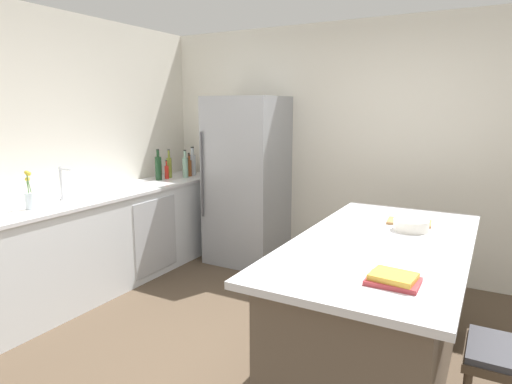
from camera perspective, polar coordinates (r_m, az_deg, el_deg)
The scene contains 19 objects.
ground_plane at distance 3.11m, azimuth 1.88°, elevation -22.77°, with size 7.20×7.20×0.00m, color #4C3D2D.
wall_rear at distance 4.72m, azimuth 14.61°, elevation 5.41°, with size 6.00×0.10×2.60m, color silver.
wall_left at distance 4.32m, azimuth -28.39°, elevation 3.96°, with size 0.10×6.00×2.60m, color silver.
counter_run_left at distance 4.52m, azimuth -19.15°, elevation -5.93°, with size 0.64×3.15×0.92m.
kitchen_island at distance 3.00m, azimuth 15.68°, elevation -14.39°, with size 1.01×2.04×0.91m.
refrigerator at distance 4.88m, azimuth -1.18°, elevation 1.47°, with size 0.78×0.73×1.85m.
bar_stool at distance 2.40m, azimuth 29.90°, elevation -19.98°, with size 0.36×0.36×0.67m.
sink_faucet at distance 4.18m, azimuth -23.97°, elevation 1.10°, with size 0.15×0.05×0.30m.
flower_vase at distance 3.94m, azimuth -27.45°, elevation -0.57°, with size 0.07×0.07×0.32m.
syrup_bottle at distance 5.50m, azimuth -8.73°, elevation 3.47°, with size 0.06×0.06×0.25m.
soda_bottle at distance 5.33m, azimuth -8.26°, elevation 3.65°, with size 0.07×0.07×0.34m.
vinegar_bottle at distance 5.26m, azimuth -8.66°, elevation 3.18°, with size 0.05×0.05×0.26m.
gin_bottle at distance 5.18m, azimuth -9.21°, elevation 3.30°, with size 0.07×0.07×0.32m.
olive_oil_bottle at distance 5.19m, azimuth -11.26°, elevation 3.24°, with size 0.06×0.06×0.33m.
hot_sauce_bottle at distance 5.12m, azimuth -11.58°, elevation 2.60°, with size 0.05×0.05×0.22m.
wine_bottle at distance 5.06m, azimuth -12.63°, elevation 3.15°, with size 0.07×0.07×0.35m.
cookbook_stack at distance 2.19m, azimuth 17.47°, elevation -10.79°, with size 0.24×0.19×0.05m.
mixing_bowl at distance 3.13m, azimuth 19.57°, elevation -4.09°, with size 0.23×0.23×0.08m.
cutting_board at distance 3.32m, azimuth 19.36°, elevation -3.74°, with size 0.32×0.22×0.02m.
Camera 1 is at (1.17, -2.31, 1.73)m, focal length 30.64 mm.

